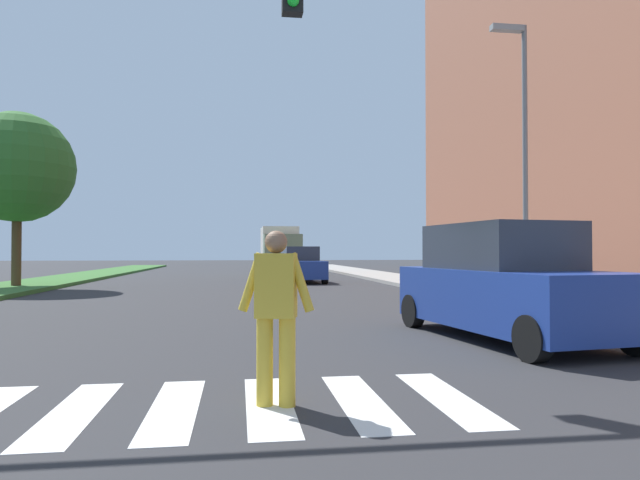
% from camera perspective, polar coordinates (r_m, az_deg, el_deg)
% --- Properties ---
extents(ground_plane, '(140.00, 140.00, 0.00)m').
position_cam_1_polar(ground_plane, '(28.14, -9.44, -4.19)').
color(ground_plane, '#2D2D30').
extents(crosswalk, '(5.85, 2.20, 0.01)m').
position_cam_1_polar(crosswalk, '(5.77, -14.45, -16.03)').
color(crosswalk, silver).
rests_on(crosswalk, ground_plane).
extents(median_strip, '(3.29, 64.00, 0.15)m').
position_cam_1_polar(median_strip, '(27.57, -26.80, -3.98)').
color(median_strip, '#386B2D').
rests_on(median_strip, ground_plane).
extents(tree_far, '(4.36, 4.36, 6.86)m').
position_cam_1_polar(tree_far, '(25.54, -28.18, 6.45)').
color(tree_far, '#4C3823').
rests_on(tree_far, median_strip).
extents(sidewalk_right, '(3.00, 64.00, 0.15)m').
position_cam_1_polar(sidewalk_right, '(27.39, 9.25, -4.11)').
color(sidewalk_right, '#9E9991').
rests_on(sidewalk_right, ground_plane).
extents(street_lamp_right, '(1.02, 0.24, 7.50)m').
position_cam_1_polar(street_lamp_right, '(16.53, 19.65, 9.73)').
color(street_lamp_right, slate).
rests_on(street_lamp_right, sidewalk_right).
extents(pedestrian_performer, '(0.74, 0.33, 1.69)m').
position_cam_1_polar(pedestrian_performer, '(5.51, -4.45, -6.93)').
color(pedestrian_performer, gold).
rests_on(pedestrian_performer, ground_plane).
extents(suv_crossing, '(2.53, 4.82, 1.97)m').
position_cam_1_polar(suv_crossing, '(10.20, 18.11, -4.24)').
color(suv_crossing, navy).
rests_on(suv_crossing, ground_plane).
extents(sedan_midblock, '(2.10, 4.52, 1.73)m').
position_cam_1_polar(sedan_midblock, '(27.47, -1.98, -2.61)').
color(sedan_midblock, navy).
rests_on(sedan_midblock, ground_plane).
extents(truck_box_delivery, '(2.40, 6.20, 3.10)m').
position_cam_1_polar(truck_box_delivery, '(37.16, -4.06, -0.94)').
color(truck_box_delivery, gray).
rests_on(truck_box_delivery, ground_plane).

